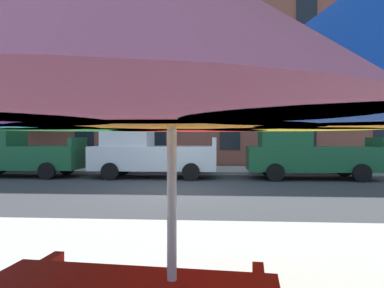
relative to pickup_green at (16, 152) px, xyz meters
name	(u,v)px	position (x,y,z in m)	size (l,w,h in m)	color
ground_plane	(173,191)	(7.15, -3.70, -1.03)	(120.00, 120.00, 0.00)	#38383A
sidewalk_far	(190,170)	(7.15, 3.10, -0.97)	(56.00, 3.60, 0.12)	#B2ADA3
apartment_building	(199,49)	(7.15, 11.29, 6.97)	(40.92, 12.08, 16.00)	#934C3D
pickup_green	(16,152)	(0.00, 0.00, 0.00)	(5.10, 2.12, 2.20)	#195933
pickup_white	(149,153)	(5.69, 0.00, 0.00)	(5.10, 2.12, 2.20)	silver
pickup_green_midblock	(306,153)	(12.04, 0.00, 0.00)	(5.10, 2.12, 2.20)	#195933
street_tree_left	(20,95)	(-1.70, 3.42, 2.82)	(3.81, 3.73, 5.82)	#4C3823
patio_umbrella	(172,81)	(8.27, -12.70, 0.97)	(3.92, 3.92, 2.34)	silver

